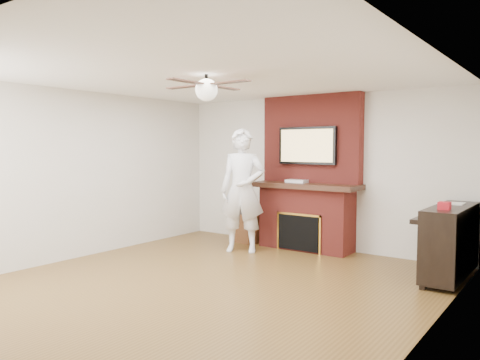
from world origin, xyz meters
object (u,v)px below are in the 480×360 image
Objects in this scene: fireplace at (308,188)px; piano at (450,240)px; person at (242,190)px; side_table at (250,226)px.

fireplace is 2.39m from piano.
person is 3.07m from piano.
side_table is (-0.36, 0.73, -0.70)m from person.
person is 1.07m from side_table.
side_table is at bearing 91.54° from person.
fireplace is 1.77× the size of piano.
side_table is at bearing 172.49° from piano.
person is at bearing -174.73° from piano.
side_table is 0.44× the size of piano.
piano reaches higher than side_table.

